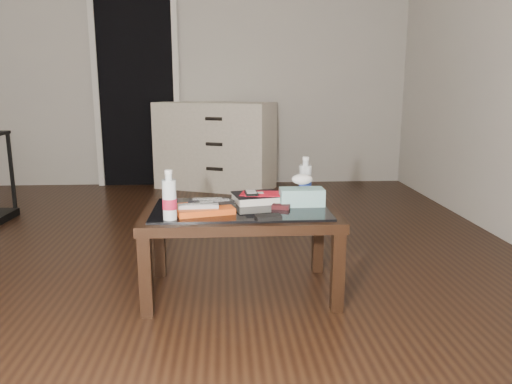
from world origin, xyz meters
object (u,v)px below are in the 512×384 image
(coffee_table, at_px, (241,220))
(water_bottle_right, at_px, (305,178))
(tissue_box, at_px, (302,197))
(water_bottle_left, at_px, (169,195))
(textbook, at_px, (257,198))
(dresser, at_px, (215,146))

(coffee_table, distance_m, water_bottle_right, 0.45)
(coffee_table, relative_size, tissue_box, 4.35)
(water_bottle_left, bearing_deg, textbook, 36.60)
(textbook, bearing_deg, water_bottle_right, -0.98)
(water_bottle_left, height_order, tissue_box, water_bottle_left)
(water_bottle_right, xyz_separation_m, tissue_box, (-0.04, -0.14, -0.07))
(textbook, relative_size, water_bottle_left, 1.05)
(coffee_table, bearing_deg, textbook, 54.47)
(dresser, xyz_separation_m, tissue_box, (0.50, -2.67, 0.06))
(dresser, relative_size, water_bottle_right, 5.46)
(coffee_table, relative_size, water_bottle_right, 4.20)
(coffee_table, height_order, textbook, textbook)
(coffee_table, bearing_deg, water_bottle_left, -150.65)
(water_bottle_left, relative_size, tissue_box, 1.03)
(coffee_table, height_order, tissue_box, tissue_box)
(coffee_table, distance_m, water_bottle_left, 0.43)
(coffee_table, height_order, dresser, dresser)
(dresser, distance_m, tissue_box, 2.72)
(water_bottle_left, distance_m, water_bottle_right, 0.80)
(coffee_table, distance_m, textbook, 0.18)
(dresser, distance_m, water_bottle_left, 2.92)
(water_bottle_right, distance_m, tissue_box, 0.16)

